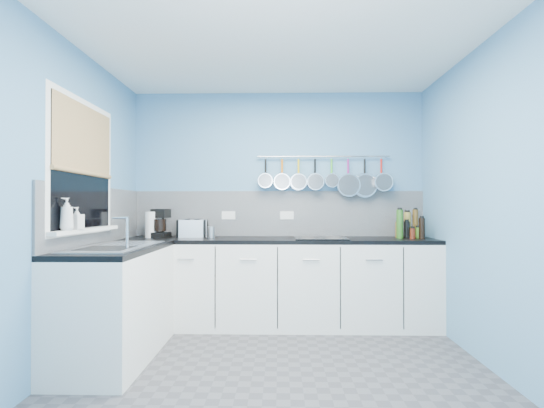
{
  "coord_description": "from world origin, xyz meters",
  "views": [
    {
      "loc": [
        0.02,
        -2.77,
        1.22
      ],
      "look_at": [
        -0.05,
        0.75,
        1.25
      ],
      "focal_mm": 25.27,
      "sensor_mm": 36.0,
      "label": 1
    }
  ],
  "objects_px": {
    "soap_bottle_b": "(77,218)",
    "paper_towel": "(151,225)",
    "hob": "(321,238)",
    "soap_bottle_a": "(67,214)",
    "coffee_maker": "(160,223)",
    "toaster": "(193,228)",
    "canister": "(211,232)"
  },
  "relations": [
    {
      "from": "soap_bottle_b",
      "to": "paper_towel",
      "type": "bearing_deg",
      "value": 80.28
    },
    {
      "from": "paper_towel",
      "to": "hob",
      "type": "bearing_deg",
      "value": -3.23
    },
    {
      "from": "soap_bottle_a",
      "to": "soap_bottle_b",
      "type": "xyz_separation_m",
      "value": [
        0.0,
        0.14,
        -0.03
      ]
    },
    {
      "from": "coffee_maker",
      "to": "soap_bottle_b",
      "type": "bearing_deg",
      "value": -94.94
    },
    {
      "from": "paper_towel",
      "to": "coffee_maker",
      "type": "xyz_separation_m",
      "value": [
        0.09,
        0.03,
        0.02
      ]
    },
    {
      "from": "toaster",
      "to": "soap_bottle_b",
      "type": "bearing_deg",
      "value": -131.01
    },
    {
      "from": "canister",
      "to": "hob",
      "type": "bearing_deg",
      "value": -5.13
    },
    {
      "from": "coffee_maker",
      "to": "canister",
      "type": "height_order",
      "value": "coffee_maker"
    },
    {
      "from": "toaster",
      "to": "canister",
      "type": "distance_m",
      "value": 0.23
    },
    {
      "from": "paper_towel",
      "to": "soap_bottle_b",
      "type": "bearing_deg",
      "value": -99.72
    },
    {
      "from": "hob",
      "to": "paper_towel",
      "type": "bearing_deg",
      "value": 176.77
    },
    {
      "from": "soap_bottle_b",
      "to": "paper_towel",
      "type": "xyz_separation_m",
      "value": [
        0.19,
        1.12,
        -0.1
      ]
    },
    {
      "from": "canister",
      "to": "hob",
      "type": "distance_m",
      "value": 1.14
    },
    {
      "from": "soap_bottle_b",
      "to": "coffee_maker",
      "type": "xyz_separation_m",
      "value": [
        0.28,
        1.14,
        -0.08
      ]
    },
    {
      "from": "soap_bottle_a",
      "to": "coffee_maker",
      "type": "relative_size",
      "value": 0.79
    },
    {
      "from": "paper_towel",
      "to": "coffee_maker",
      "type": "distance_m",
      "value": 0.1
    },
    {
      "from": "paper_towel",
      "to": "canister",
      "type": "relative_size",
      "value": 2.32
    },
    {
      "from": "soap_bottle_a",
      "to": "toaster",
      "type": "xyz_separation_m",
      "value": [
        0.62,
        1.33,
        -0.18
      ]
    },
    {
      "from": "soap_bottle_b",
      "to": "canister",
      "type": "height_order",
      "value": "soap_bottle_b"
    },
    {
      "from": "soap_bottle_b",
      "to": "hob",
      "type": "height_order",
      "value": "soap_bottle_b"
    },
    {
      "from": "canister",
      "to": "hob",
      "type": "xyz_separation_m",
      "value": [
        1.14,
        -0.1,
        -0.05
      ]
    },
    {
      "from": "coffee_maker",
      "to": "toaster",
      "type": "bearing_deg",
      "value": 17.37
    },
    {
      "from": "soap_bottle_a",
      "to": "toaster",
      "type": "height_order",
      "value": "soap_bottle_a"
    },
    {
      "from": "canister",
      "to": "toaster",
      "type": "bearing_deg",
      "value": 161.01
    },
    {
      "from": "soap_bottle_b",
      "to": "toaster",
      "type": "distance_m",
      "value": 1.35
    },
    {
      "from": "hob",
      "to": "toaster",
      "type": "bearing_deg",
      "value": 172.58
    },
    {
      "from": "soap_bottle_a",
      "to": "soap_bottle_b",
      "type": "height_order",
      "value": "soap_bottle_a"
    },
    {
      "from": "toaster",
      "to": "canister",
      "type": "height_order",
      "value": "toaster"
    },
    {
      "from": "soap_bottle_a",
      "to": "paper_towel",
      "type": "relative_size",
      "value": 0.88
    },
    {
      "from": "soap_bottle_a",
      "to": "coffee_maker",
      "type": "bearing_deg",
      "value": 77.59
    },
    {
      "from": "soap_bottle_b",
      "to": "canister",
      "type": "distance_m",
      "value": 1.4
    },
    {
      "from": "coffee_maker",
      "to": "toaster",
      "type": "relative_size",
      "value": 1.05
    }
  ]
}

